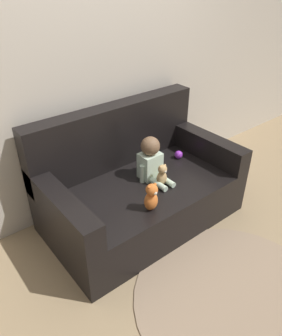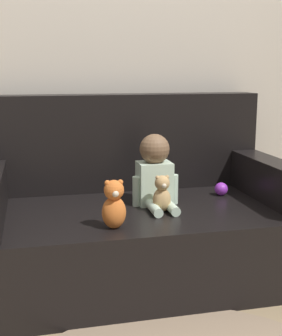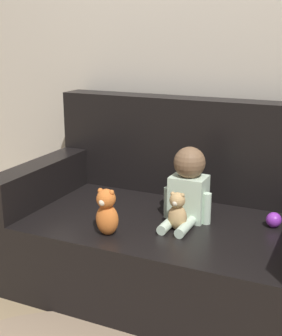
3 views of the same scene
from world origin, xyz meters
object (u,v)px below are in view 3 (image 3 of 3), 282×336
Objects in this scene: couch at (173,227)px; plush_toy_side at (107,212)px; toy_ball at (274,220)px; person_baby at (188,188)px; teddy_bear_brown at (177,212)px.

plush_toy_side is (-0.18, -0.41, 0.20)m from couch.
couch is at bearing 66.00° from plush_toy_side.
plush_toy_side reaches higher than toy_ball.
person_baby is 1.66× the size of plush_toy_side.
person_baby is 0.17m from teddy_bear_brown.
plush_toy_side is (-0.29, -0.35, -0.06)m from person_baby.
couch is at bearing -177.53° from toy_ball.
person_baby is at bearing -32.74° from couch.
plush_toy_side is at bearing -145.36° from teddy_bear_brown.
couch is 7.22× the size of plush_toy_side.
couch reaches higher than toy_ball.
teddy_bear_brown is at bearing -151.19° from toy_ball.
teddy_bear_brown is 0.50m from toy_ball.
plush_toy_side is 3.04× the size of toy_ball.
person_baby reaches higher than plush_toy_side.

